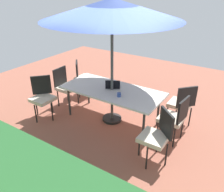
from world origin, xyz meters
The scene contains 11 objects.
ground_plane centered at (0.00, 0.00, -0.01)m, with size 10.00×10.00×0.02m, color #935442.
dining_table centered at (0.00, 0.00, 0.73)m, with size 2.24×1.03×0.77m.
patio_umbrella centered at (0.00, 0.00, 2.43)m, with size 2.74×2.74×2.64m.
chair_southwest centered at (-1.37, -0.67, 0.55)m, with size 0.59×0.59×0.98m.
chair_northeast centered at (1.43, 0.74, 0.55)m, with size 0.59×0.59×0.98m.
chair_northwest centered at (-1.38, 0.70, 0.55)m, with size 0.59×0.59×0.98m.
chair_west centered at (-1.44, -0.02, 0.55)m, with size 0.48×0.47×0.98m.
chair_east centered at (1.41, 0.00, 0.55)m, with size 0.47×0.46×0.98m.
chair_southeast centered at (1.41, -0.69, 0.55)m, with size 0.59×0.58×0.98m.
laptop centered at (0.04, -0.09, 0.82)m, with size 0.40×0.38×0.21m.
cup centered at (-0.31, 0.21, 0.82)m, with size 0.08×0.08×0.08m, color #334C99.
Camera 1 is at (-2.51, 3.85, 2.89)m, focal length 37.05 mm.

